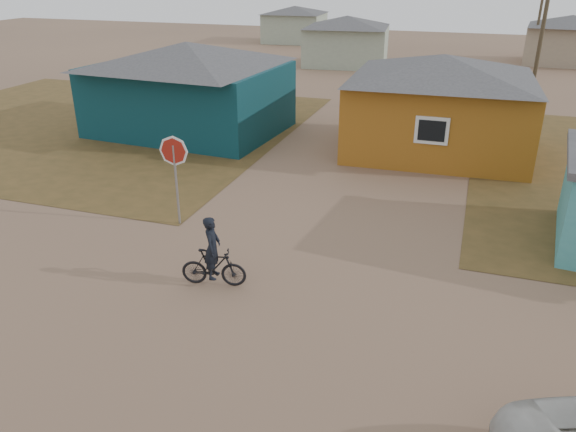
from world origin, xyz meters
name	(u,v)px	position (x,y,z in m)	size (l,w,h in m)	color
ground	(254,328)	(0.00, 0.00, 0.00)	(120.00, 120.00, 0.00)	#81614A
grass_nw	(86,124)	(-14.00, 13.00, 0.01)	(20.00, 18.00, 0.00)	brown
house_teal	(189,86)	(-8.50, 13.50, 2.05)	(8.93, 7.08, 4.00)	#0A2F37
house_yellow	(440,103)	(2.50, 14.00, 2.00)	(7.72, 6.76, 3.90)	#9A5C17
house_pale_west	(346,40)	(-6.00, 34.00, 1.86)	(7.04, 6.15, 3.60)	#9CAA92
house_beige_east	(569,39)	(10.00, 40.00, 1.86)	(6.95, 6.05, 3.60)	gray
house_pale_north	(295,24)	(-14.00, 46.00, 1.75)	(6.28, 5.81, 3.40)	#9CAA92
utility_pole_near	(542,30)	(6.50, 22.00, 4.14)	(1.40, 0.20, 8.00)	#463B2A
utility_pole_far	(541,8)	(7.50, 38.00, 4.14)	(1.40, 0.20, 8.00)	#463B2A
stop_sign	(174,161)	(-4.06, 4.18, 1.97)	(0.85, 0.33, 2.71)	gray
cyclist	(213,261)	(-1.57, 1.34, 0.65)	(1.64, 0.75, 1.79)	black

